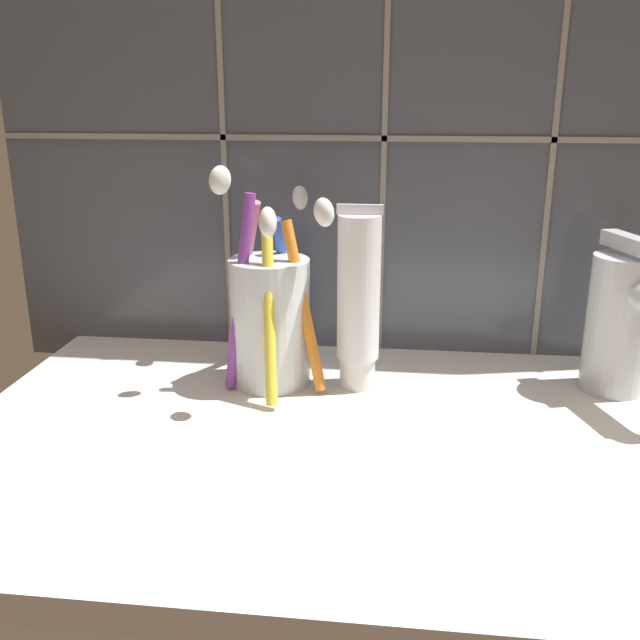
% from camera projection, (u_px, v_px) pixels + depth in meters
% --- Properties ---
extents(sink_counter, '(0.58, 0.38, 0.02)m').
position_uv_depth(sink_counter, '(348.00, 447.00, 0.52)').
color(sink_counter, silver).
rests_on(sink_counter, ground).
extents(tile_wall_backsplash, '(0.68, 0.02, 0.57)m').
position_uv_depth(tile_wall_backsplash, '(370.00, 56.00, 0.62)').
color(tile_wall_backsplash, '#4C515B').
rests_on(tile_wall_backsplash, ground).
extents(toothbrush_cup, '(0.12, 0.15, 0.18)m').
position_uv_depth(toothbrush_cup, '(270.00, 314.00, 0.59)').
color(toothbrush_cup, silver).
rests_on(toothbrush_cup, sink_counter).
extents(toothpaste_tube, '(0.04, 0.03, 0.15)m').
position_uv_depth(toothpaste_tube, '(357.00, 299.00, 0.58)').
color(toothpaste_tube, white).
rests_on(toothpaste_tube, sink_counter).
extents(sink_faucet, '(0.06, 0.12, 0.13)m').
position_uv_depth(sink_faucet, '(625.00, 320.00, 0.57)').
color(sink_faucet, silver).
rests_on(sink_faucet, sink_counter).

